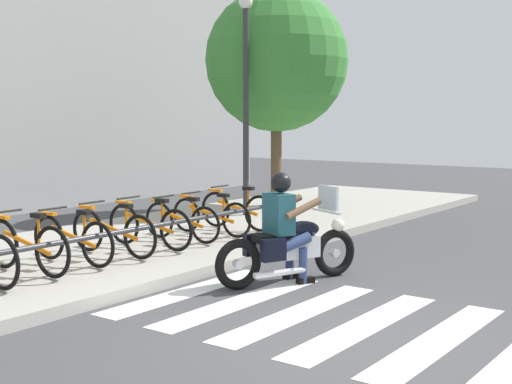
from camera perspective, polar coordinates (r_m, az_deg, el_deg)
name	(u,v)px	position (r m, az deg, el deg)	size (l,w,h in m)	color
ground_plane	(338,339)	(6.98, 6.66, -11.78)	(48.00, 48.00, 0.00)	#424244
sidewalk	(26,268)	(10.23, -18.18, -5.84)	(24.00, 4.40, 0.15)	#A8A399
crosswalk_stripe_1	(439,340)	(7.13, 14.62, -11.53)	(2.80, 0.40, 0.01)	white
crosswalk_stripe_2	(364,325)	(7.44, 8.79, -10.64)	(2.80, 0.40, 0.01)	white
crosswalk_stripe_3	(299,313)	(7.83, 3.51, -9.74)	(2.80, 0.40, 0.01)	white
crosswalk_stripe_4	(241,301)	(8.27, -1.21, -8.86)	(2.80, 0.40, 0.01)	white
crosswalk_stripe_5	(190,291)	(8.77, -5.40, -8.02)	(2.80, 0.40, 0.01)	white
motorcycle	(289,247)	(9.11, 2.71, -4.52)	(2.00, 1.00, 1.23)	black
rider	(284,220)	(9.01, 2.30, -2.27)	(0.75, 0.69, 1.44)	#1E4C59
bicycle_1	(26,246)	(9.40, -18.13, -4.17)	(0.48, 1.66, 0.79)	black
bicycle_2	(72,239)	(9.84, -14.68, -3.71)	(0.48, 1.60, 0.76)	black
bicycle_3	(113,232)	(10.30, -11.53, -3.17)	(0.48, 1.70, 0.77)	black
bicycle_4	(149,225)	(10.80, -8.67, -2.68)	(0.48, 1.71, 0.77)	black
bicycle_5	(181,221)	(11.32, -6.07, -2.33)	(0.48, 1.56, 0.72)	black
bicycle_6	(211,216)	(11.87, -3.70, -1.93)	(0.48, 1.67, 0.72)	black
bicycle_7	(237,210)	(12.42, -1.54, -1.46)	(0.48, 1.61, 0.78)	black
bike_rack	(159,227)	(10.15, -7.91, -2.81)	(5.70, 0.07, 0.49)	#333338
street_lamp	(246,87)	(14.25, -0.83, 8.51)	(0.28, 0.28, 4.55)	#2D2D33
tree_near_rack	(277,61)	(15.87, 1.67, 10.61)	(3.18, 3.18, 4.98)	brown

